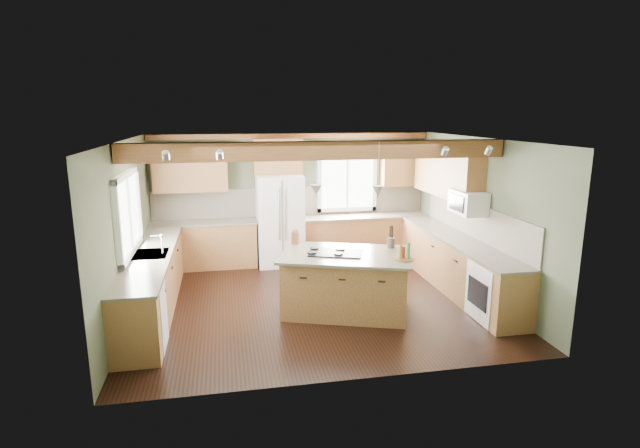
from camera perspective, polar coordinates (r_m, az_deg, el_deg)
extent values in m
plane|color=black|center=(8.23, -0.68, -8.75)|extent=(5.60, 5.60, 0.00)
plane|color=silver|center=(7.67, -0.73, 9.65)|extent=(5.60, 5.60, 0.00)
plane|color=#464E37|center=(10.27, -3.20, 3.10)|extent=(5.60, 0.00, 5.60)
plane|color=#464E37|center=(7.86, -21.23, -0.74)|extent=(0.00, 5.00, 5.00)
plane|color=#464E37|center=(8.78, 17.60, 0.87)|extent=(0.00, 5.00, 5.00)
cube|color=#542E18|center=(7.18, 0.01, 8.40)|extent=(5.55, 0.26, 0.26)
cube|color=#542E18|center=(10.04, -3.21, 10.01)|extent=(5.55, 0.20, 0.10)
cube|color=brown|center=(10.27, -3.18, 2.60)|extent=(5.58, 0.03, 0.58)
cube|color=brown|center=(8.83, 17.32, 0.36)|extent=(0.03, 3.70, 0.58)
cube|color=brown|center=(10.08, -13.05, -2.40)|extent=(2.02, 0.60, 0.88)
cube|color=#443E32|center=(9.97, -13.18, 0.15)|extent=(2.06, 0.64, 0.04)
cube|color=brown|center=(10.46, 5.20, -1.56)|extent=(2.62, 0.60, 0.88)
cube|color=#443E32|center=(10.36, 5.25, 0.90)|extent=(2.66, 0.64, 0.04)
cube|color=brown|center=(8.09, -18.58, -6.51)|extent=(0.60, 3.70, 0.88)
cube|color=#443E32|center=(7.95, -18.81, -3.37)|extent=(0.64, 3.74, 0.04)
cube|color=brown|center=(8.89, 15.37, -4.56)|extent=(0.60, 3.70, 0.88)
cube|color=#443E32|center=(8.77, 15.54, -1.69)|extent=(0.64, 3.74, 0.04)
cube|color=brown|center=(9.93, -14.62, 6.18)|extent=(1.40, 0.35, 0.90)
cube|color=brown|center=(9.95, -4.85, 7.71)|extent=(0.96, 0.35, 0.70)
cube|color=brown|center=(9.39, 14.31, 5.84)|extent=(0.35, 2.20, 0.90)
cube|color=brown|center=(10.57, 9.42, 6.79)|extent=(0.90, 0.35, 0.90)
cube|color=white|center=(7.85, -21.17, 1.13)|extent=(0.04, 1.60, 1.05)
cube|color=white|center=(10.43, 3.09, 4.64)|extent=(1.10, 0.04, 1.00)
cube|color=#262628|center=(7.95, -18.81, -3.34)|extent=(0.50, 0.65, 0.03)
cylinder|color=#B2B2B7|center=(7.89, -17.59, -2.28)|extent=(0.02, 0.02, 0.28)
cube|color=white|center=(6.88, -19.86, -10.09)|extent=(0.60, 0.60, 0.84)
cube|color=white|center=(7.81, 19.51, -7.34)|extent=(0.60, 0.72, 0.84)
cube|color=white|center=(8.58, 16.57, 2.39)|extent=(0.40, 0.70, 0.38)
cone|color=#B2B2B7|center=(7.39, -0.44, 3.91)|extent=(0.18, 0.18, 0.16)
cone|color=#B2B2B7|center=(7.31, 6.64, 3.73)|extent=(0.18, 0.18, 0.16)
cube|color=white|center=(9.94, -4.59, 0.41)|extent=(0.90, 0.74, 1.80)
cube|color=brown|center=(7.69, 2.95, -6.84)|extent=(2.08, 1.65, 0.88)
cube|color=#443E32|center=(7.55, 2.99, -3.54)|extent=(2.24, 1.80, 0.04)
cube|color=black|center=(7.55, 1.85, -3.28)|extent=(0.92, 0.76, 0.02)
cube|color=brown|center=(8.07, -2.85, -1.60)|extent=(0.14, 0.12, 0.19)
cylinder|color=#403833|center=(7.92, 8.11, -2.13)|extent=(0.12, 0.12, 0.16)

